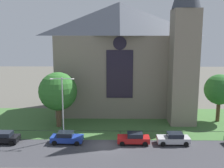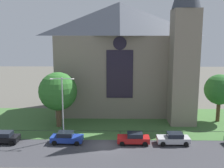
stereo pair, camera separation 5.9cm
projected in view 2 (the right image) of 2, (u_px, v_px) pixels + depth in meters
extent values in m
plane|color=#56544C|center=(107.00, 121.00, 44.68)|extent=(160.00, 160.00, 0.00)
cube|color=#38383D|center=(104.00, 152.00, 32.87)|extent=(120.00, 8.00, 0.01)
cube|color=#3D6633|center=(107.00, 125.00, 42.71)|extent=(120.00, 20.00, 0.01)
cube|color=gray|center=(119.00, 73.00, 50.79)|extent=(22.00, 12.00, 14.00)
pyramid|color=#383D47|center=(120.00, 19.00, 49.02)|extent=(22.00, 12.00, 6.00)
cube|color=black|center=(120.00, 74.00, 44.72)|extent=(4.40, 0.16, 8.00)
cylinder|color=black|center=(120.00, 43.00, 43.81)|extent=(2.20, 0.15, 2.20)
cube|color=gray|center=(183.00, 68.00, 42.41)|extent=(4.00, 4.00, 18.00)
cylinder|color=black|center=(120.00, 131.00, 37.07)|extent=(34.32, 0.05, 0.05)
cylinder|color=black|center=(58.00, 134.00, 37.31)|extent=(0.06, 0.07, 1.10)
cylinder|color=black|center=(120.00, 135.00, 37.17)|extent=(0.07, 0.07, 1.10)
cylinder|color=black|center=(183.00, 135.00, 37.03)|extent=(0.07, 0.07, 1.10)
cylinder|color=#4C3823|center=(218.00, 111.00, 44.55)|extent=(0.61, 0.61, 3.52)
sphere|color=#235B23|center=(220.00, 89.00, 43.90)|extent=(4.95, 4.95, 4.95)
cylinder|color=brown|center=(59.00, 116.00, 42.04)|extent=(0.81, 0.81, 3.39)
sphere|color=#2D6B28|center=(58.00, 91.00, 41.35)|extent=(5.91, 5.91, 5.91)
cylinder|color=#B2B2B7|center=(63.00, 108.00, 36.53)|extent=(0.16, 0.16, 8.59)
cylinder|color=#B2B2B7|center=(57.00, 79.00, 35.81)|extent=(1.40, 0.10, 0.10)
cylinder|color=#B2B2B7|center=(67.00, 79.00, 35.79)|extent=(1.40, 0.10, 0.10)
ellipsoid|color=white|center=(51.00, 79.00, 35.83)|extent=(0.57, 0.26, 0.20)
ellipsoid|color=white|center=(72.00, 79.00, 35.79)|extent=(0.57, 0.26, 0.20)
cube|color=black|center=(3.00, 138.00, 35.74)|extent=(4.23, 1.87, 0.70)
cube|color=black|center=(4.00, 134.00, 35.62)|extent=(2.02, 1.63, 0.55)
cylinder|color=black|center=(11.00, 143.00, 34.86)|extent=(0.64, 0.23, 0.64)
cylinder|color=black|center=(17.00, 138.00, 36.63)|extent=(0.64, 0.23, 0.64)
cube|color=#1E3899|center=(67.00, 138.00, 35.68)|extent=(4.27, 1.97, 0.70)
cube|color=black|center=(65.00, 134.00, 35.58)|extent=(2.06, 1.68, 0.55)
cylinder|color=black|center=(79.00, 138.00, 36.53)|extent=(0.65, 0.25, 0.64)
cylinder|color=black|center=(77.00, 143.00, 34.76)|extent=(0.65, 0.25, 0.64)
cylinder|color=black|center=(58.00, 138.00, 36.69)|extent=(0.65, 0.25, 0.64)
cylinder|color=black|center=(54.00, 143.00, 34.93)|extent=(0.65, 0.25, 0.64)
cube|color=#B21919|center=(133.00, 139.00, 35.44)|extent=(4.22, 1.85, 0.70)
cube|color=black|center=(135.00, 135.00, 35.33)|extent=(2.02, 1.62, 0.55)
cylinder|color=black|center=(122.00, 144.00, 34.65)|extent=(0.64, 0.23, 0.64)
cylinder|color=black|center=(122.00, 139.00, 36.42)|extent=(0.64, 0.23, 0.64)
cylinder|color=black|center=(145.00, 144.00, 34.57)|extent=(0.64, 0.23, 0.64)
cylinder|color=black|center=(144.00, 139.00, 36.34)|extent=(0.64, 0.23, 0.64)
cube|color=#B7B7BC|center=(173.00, 139.00, 35.35)|extent=(4.21, 1.83, 0.70)
cube|color=black|center=(175.00, 135.00, 35.24)|extent=(2.01, 1.62, 0.55)
cylinder|color=black|center=(163.00, 144.00, 34.53)|extent=(0.64, 0.23, 0.64)
cylinder|color=black|center=(161.00, 139.00, 36.30)|extent=(0.64, 0.23, 0.64)
cylinder|color=black|center=(186.00, 144.00, 34.50)|extent=(0.64, 0.23, 0.64)
cylinder|color=black|center=(183.00, 139.00, 36.28)|extent=(0.64, 0.23, 0.64)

